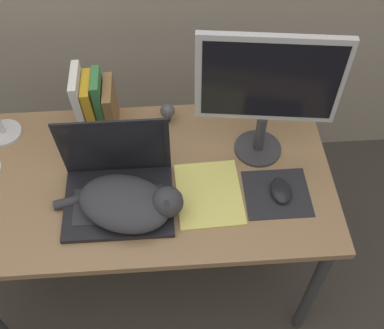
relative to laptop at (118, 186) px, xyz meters
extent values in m
cube|color=#93704C|center=(0.08, 0.07, -0.07)|extent=(1.31, 0.68, 0.03)
cylinder|color=#38383D|center=(0.68, -0.22, -0.43)|extent=(0.04, 0.04, 0.69)
cylinder|color=#38383D|center=(-0.53, 0.36, -0.43)|extent=(0.04, 0.04, 0.69)
cylinder|color=#38383D|center=(0.68, 0.36, -0.43)|extent=(0.04, 0.04, 0.69)
cube|color=black|center=(0.00, -0.04, -0.05)|extent=(0.36, 0.27, 0.02)
cube|color=#28282D|center=(0.00, -0.05, -0.04)|extent=(0.29, 0.14, 0.00)
cube|color=black|center=(0.00, 0.08, 0.10)|extent=(0.36, 0.04, 0.27)
cube|color=black|center=(0.00, 0.08, 0.10)|extent=(0.32, 0.03, 0.24)
ellipsoid|color=#333338|center=(0.02, -0.07, 0.00)|extent=(0.36, 0.30, 0.10)
sphere|color=#333338|center=(0.16, -0.09, 0.02)|extent=(0.10, 0.10, 0.10)
cone|color=#333338|center=(0.18, -0.07, 0.06)|extent=(0.04, 0.04, 0.03)
cone|color=#333338|center=(0.16, -0.12, 0.06)|extent=(0.04, 0.04, 0.03)
cylinder|color=#333338|center=(-0.14, -0.02, -0.04)|extent=(0.14, 0.06, 0.03)
cylinder|color=#333338|center=(0.49, 0.17, -0.05)|extent=(0.17, 0.17, 0.01)
cylinder|color=#333338|center=(0.49, 0.17, 0.04)|extent=(0.04, 0.04, 0.16)
cube|color=#B2B2B7|center=(0.49, 0.17, 0.28)|extent=(0.46, 0.08, 0.33)
cube|color=black|center=(0.49, 0.15, 0.28)|extent=(0.42, 0.06, 0.29)
cube|color=#232328|center=(0.53, -0.03, -0.05)|extent=(0.22, 0.20, 0.00)
ellipsoid|color=black|center=(0.54, -0.03, -0.04)|extent=(0.07, 0.10, 0.03)
cube|color=white|center=(-0.13, 0.32, 0.07)|extent=(0.04, 0.16, 0.25)
cube|color=gold|center=(-0.09, 0.32, 0.05)|extent=(0.04, 0.15, 0.22)
cube|color=#387A42|center=(-0.06, 0.32, 0.06)|extent=(0.03, 0.13, 0.24)
cube|color=olive|center=(-0.03, 0.32, 0.04)|extent=(0.04, 0.16, 0.19)
cylinder|color=silver|center=(-0.43, 0.30, -0.05)|extent=(0.13, 0.13, 0.01)
cube|color=#E5DB6B|center=(0.30, -0.02, -0.05)|extent=(0.22, 0.27, 0.01)
cylinder|color=#232328|center=(0.18, 0.33, -0.04)|extent=(0.02, 0.02, 0.02)
sphere|color=#4C4C51|center=(0.18, 0.33, 0.00)|extent=(0.06, 0.06, 0.06)
camera|label=1|loc=(0.18, -0.93, 1.28)|focal=45.00mm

